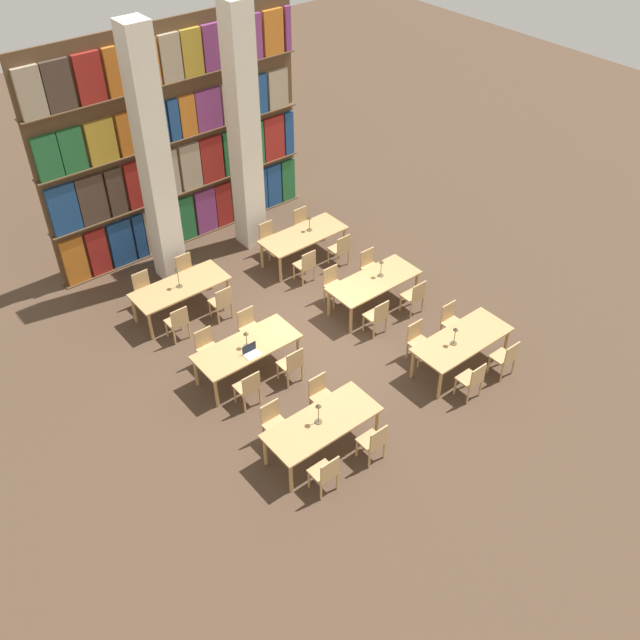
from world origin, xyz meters
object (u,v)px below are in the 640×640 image
object	(u,v)px
chair_13	(333,284)
chair_15	(370,266)
chair_1	(274,422)
chair_4	(472,379)
chair_20	(306,265)
chair_17	(145,289)
reading_table_5	(303,237)
desk_lamp_5	(309,221)
chair_22	(340,249)
pillar_left	(154,162)
chair_11	(249,327)
chair_12	(377,316)
chair_9	(207,347)
reading_table_4	(180,289)
chair_7	(451,321)
reading_table_0	(322,425)
reading_table_1	(462,341)
chair_6	(506,357)
chair_8	(248,387)
chair_14	(414,296)
desk_lamp_1	(455,333)
laptop	(251,353)
chair_16	(178,322)
chair_18	(221,302)
reading_table_3	(374,283)
chair_23	(303,224)
chair_0	(325,473)
chair_3	(321,395)
chair_2	(374,441)
chair_19	(187,271)
pillar_center	(244,133)
desk_lamp_4	(178,274)
desk_lamp_0	(318,410)
desk_lamp_2	(246,337)
chair_21	(269,238)
chair_10	(292,364)
reading_table_2	(247,349)

from	to	relation	value
chair_13	chair_15	size ratio (longest dim) A/B	1.00
chair_1	chair_4	bearing A→B (deg)	157.50
chair_20	chair_17	bearing A→B (deg)	155.98
reading_table_5	desk_lamp_5	bearing A→B (deg)	11.86
chair_22	pillar_left	bearing A→B (deg)	146.53
chair_1	chair_11	bearing A→B (deg)	-115.24
chair_12	chair_20	distance (m)	2.49
chair_9	reading_table_4	bearing A→B (deg)	-104.42
chair_7	chair_20	size ratio (longest dim) A/B	1.00
reading_table_0	reading_table_1	xyz separation A→B (m)	(3.63, -0.03, 0.00)
chair_6	chair_9	bearing A→B (deg)	138.22
chair_11	chair_22	xyz separation A→B (m)	(3.42, 1.06, 0.00)
chair_8	chair_14	distance (m)	4.54
reading_table_1	desk_lamp_1	bearing A→B (deg)	177.35
chair_13	desk_lamp_5	size ratio (longest dim) A/B	2.22
laptop	chair_16	xyz separation A→B (m)	(-0.48, 2.11, -0.32)
pillar_left	chair_18	world-z (taller)	pillar_left
chair_7	chair_9	world-z (taller)	same
reading_table_3	chair_23	bearing A→B (deg)	81.34
chair_6	reading_table_3	size ratio (longest dim) A/B	0.41
pillar_left	chair_17	size ratio (longest dim) A/B	6.86
chair_0	desk_lamp_5	world-z (taller)	desk_lamp_5
chair_3	chair_16	size ratio (longest dim) A/B	1.00
chair_2	chair_16	distance (m)	5.22
desk_lamp_1	chair_16	size ratio (longest dim) A/B	0.48
chair_14	reading_table_5	distance (m)	3.30
chair_13	reading_table_5	bearing A→B (deg)	-105.81
chair_1	chair_19	size ratio (longest dim) A/B	1.00
pillar_center	chair_7	world-z (taller)	pillar_center
chair_11	desk_lamp_4	xyz separation A→B (m)	(-0.59, 1.83, 0.62)
chair_2	desk_lamp_5	distance (m)	6.69
chair_18	chair_22	distance (m)	3.41
pillar_center	chair_7	size ratio (longest dim) A/B	6.86
desk_lamp_0	desk_lamp_2	size ratio (longest dim) A/B	1.19
pillar_center	laptop	world-z (taller)	pillar_center
chair_18	chair_20	size ratio (longest dim) A/B	1.00
chair_1	chair_7	world-z (taller)	same
chair_12	chair_15	xyz separation A→B (m)	(1.13, 1.49, 0.00)
pillar_center	desk_lamp_1	world-z (taller)	pillar_center
desk_lamp_5	chair_19	bearing A→B (deg)	166.41
chair_14	chair_21	bearing A→B (deg)	106.07
reading_table_1	chair_10	world-z (taller)	chair_10
chair_20	chair_7	bearing A→B (deg)	-72.57
reading_table_2	chair_18	xyz separation A→B (m)	(0.57, 1.85, -0.20)
reading_table_0	chair_9	world-z (taller)	chair_9
chair_0	chair_13	bearing A→B (deg)	48.81
chair_11	desk_lamp_5	xyz separation A→B (m)	(3.09, 1.85, 0.54)
chair_8	desk_lamp_5	xyz separation A→B (m)	(4.14, 3.33, 0.54)
desk_lamp_5	chair_17	bearing A→B (deg)	169.92
chair_0	reading_table_2	distance (m)	3.34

